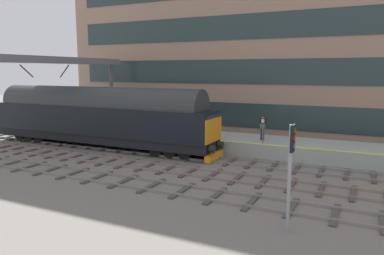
% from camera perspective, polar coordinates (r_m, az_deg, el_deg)
% --- Properties ---
extents(ground_plane, '(140.00, 140.00, 0.00)m').
position_cam_1_polar(ground_plane, '(25.27, 0.03, -4.69)').
color(ground_plane, slate).
rests_on(ground_plane, ground).
extents(track_main, '(2.50, 60.00, 0.15)m').
position_cam_1_polar(track_main, '(25.26, 0.03, -4.57)').
color(track_main, slate).
rests_on(track_main, ground).
extents(track_adjacent_west, '(2.50, 60.00, 0.15)m').
position_cam_1_polar(track_adjacent_west, '(22.31, -3.81, -6.39)').
color(track_adjacent_west, gray).
rests_on(track_adjacent_west, ground).
extents(track_adjacent_far_west, '(2.50, 60.00, 0.15)m').
position_cam_1_polar(track_adjacent_far_west, '(19.71, -8.46, -8.53)').
color(track_adjacent_far_west, gray).
rests_on(track_adjacent_far_west, ground).
extents(station_platform, '(4.00, 44.00, 1.01)m').
position_cam_1_polar(station_platform, '(28.37, 3.19, -2.18)').
color(station_platform, '#96A497').
rests_on(station_platform, ground).
extents(station_building, '(4.40, 39.38, 18.70)m').
position_cam_1_polar(station_building, '(34.05, 11.39, 14.45)').
color(station_building, '#997A63').
rests_on(station_building, ground).
extents(diesel_locomotive, '(2.74, 19.66, 4.68)m').
position_cam_1_polar(diesel_locomotive, '(29.20, -14.38, 1.82)').
color(diesel_locomotive, black).
rests_on(diesel_locomotive, ground).
extents(signal_post_mid, '(0.44, 0.22, 4.00)m').
position_cam_1_polar(signal_post_mid, '(13.75, 14.99, -5.38)').
color(signal_post_mid, gray).
rests_on(signal_post_mid, ground).
extents(platform_number_sign, '(0.10, 0.44, 1.72)m').
position_cam_1_polar(platform_number_sign, '(25.26, 10.89, 0.14)').
color(platform_number_sign, slate).
rests_on(platform_number_sign, station_platform).
extents(waiting_passenger, '(0.46, 0.46, 1.64)m').
position_cam_1_polar(waiting_passenger, '(26.46, 10.84, 0.16)').
color(waiting_passenger, '#2F2F35').
rests_on(waiting_passenger, station_platform).
extents(overhead_footbridge, '(15.93, 2.00, 6.95)m').
position_cam_1_polar(overhead_footbridge, '(30.65, -21.58, 9.07)').
color(overhead_footbridge, slate).
rests_on(overhead_footbridge, ground).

